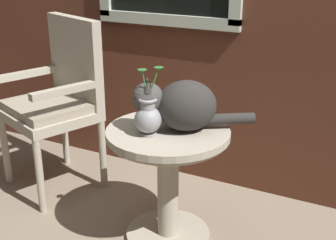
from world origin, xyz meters
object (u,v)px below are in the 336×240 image
at_px(wicker_side_table, 168,164).
at_px(wicker_chair, 59,95).
at_px(pewter_vase_with_ivy, 148,116).
at_px(cat, 182,105).

bearing_deg(wicker_side_table, wicker_chair, 164.76).
relative_size(wicker_side_table, pewter_vase_with_ivy, 1.92).
xyz_separation_m(wicker_side_table, cat, (0.06, 0.03, 0.31)).
height_order(wicker_side_table, pewter_vase_with_ivy, pewter_vase_with_ivy).
xyz_separation_m(cat, pewter_vase_with_ivy, (-0.11, -0.13, -0.04)).
bearing_deg(cat, pewter_vase_with_ivy, -131.08).
bearing_deg(wicker_chair, cat, -12.59).
height_order(cat, pewter_vase_with_ivy, pewter_vase_with_ivy).
relative_size(wicker_side_table, cat, 1.16).
relative_size(wicker_chair, pewter_vase_with_ivy, 3.29).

